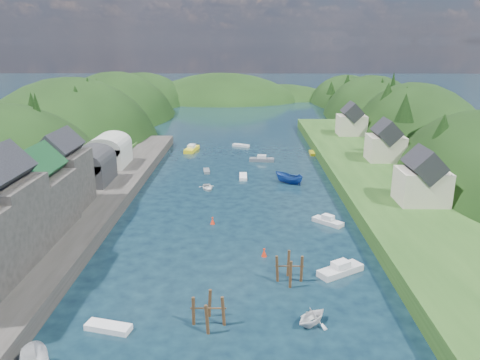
{
  "coord_description": "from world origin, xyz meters",
  "views": [
    {
      "loc": [
        0.93,
        -44.37,
        25.51
      ],
      "look_at": [
        0.0,
        28.0,
        4.0
      ],
      "focal_mm": 35.0,
      "sensor_mm": 36.0,
      "label": 1
    }
  ],
  "objects_px": {
    "piling_cluster_near": "(208,314)",
    "channel_buoy_near": "(264,253)",
    "channel_buoy_far": "(213,221)",
    "piling_cluster_far": "(289,271)"
  },
  "relations": [
    {
      "from": "piling_cluster_near",
      "to": "channel_buoy_far",
      "type": "xyz_separation_m",
      "value": [
        -1.38,
        25.21,
        -0.71
      ]
    },
    {
      "from": "channel_buoy_far",
      "to": "channel_buoy_near",
      "type": "bearing_deg",
      "value": -56.1
    },
    {
      "from": "piling_cluster_far",
      "to": "piling_cluster_near",
      "type": "bearing_deg",
      "value": -134.71
    },
    {
      "from": "piling_cluster_near",
      "to": "channel_buoy_far",
      "type": "height_order",
      "value": "piling_cluster_near"
    },
    {
      "from": "piling_cluster_near",
      "to": "channel_buoy_near",
      "type": "xyz_separation_m",
      "value": [
        5.73,
        14.63,
        -0.71
      ]
    },
    {
      "from": "piling_cluster_far",
      "to": "channel_buoy_near",
      "type": "relative_size",
      "value": 3.37
    },
    {
      "from": "piling_cluster_near",
      "to": "channel_buoy_far",
      "type": "bearing_deg",
      "value": 93.13
    },
    {
      "from": "piling_cluster_near",
      "to": "channel_buoy_near",
      "type": "relative_size",
      "value": 3.2
    },
    {
      "from": "channel_buoy_near",
      "to": "channel_buoy_far",
      "type": "xyz_separation_m",
      "value": [
        -7.11,
        10.58,
        0.0
      ]
    },
    {
      "from": "piling_cluster_near",
      "to": "channel_buoy_far",
      "type": "distance_m",
      "value": 25.26
    }
  ]
}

